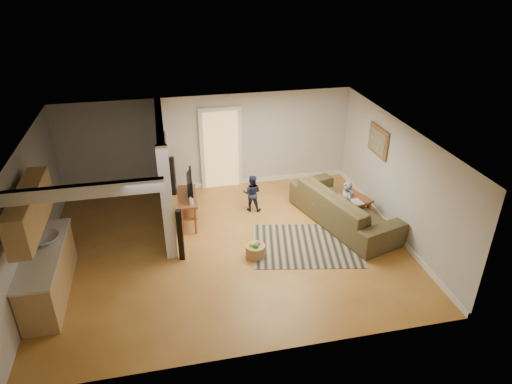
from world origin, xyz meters
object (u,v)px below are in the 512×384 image
speaker_left (180,235)px  toddler (252,210)px  sofa (342,223)px  speaker_right (173,176)px  toy_basket (255,250)px  tv_console (188,198)px  coffee_table (343,205)px  child (343,226)px

speaker_left → toddler: size_ratio=1.24×
speaker_left → toddler: 2.54m
toddler → sofa: bearing=172.1°
speaker_left → speaker_right: size_ratio=1.09×
toy_basket → toddler: (0.33, 1.91, -0.15)m
tv_console → speaker_left: size_ratio=1.01×
toy_basket → toddler: size_ratio=0.44×
coffee_table → toddler: 2.21m
speaker_left → speaker_right: bearing=98.6°
toy_basket → toddler: bearing=80.4°
toy_basket → speaker_left: bearing=171.1°
coffee_table → toddler: (-2.00, 0.87, -0.39)m
coffee_table → speaker_left: bearing=-168.0°
child → tv_console: bearing=-111.2°
tv_console → child: 3.64m
coffee_table → toy_basket: size_ratio=3.55×
speaker_right → toddler: bearing=-12.4°
coffee_table → speaker_left: 3.90m
toy_basket → child: 2.37m
child → coffee_table: bearing=158.4°
tv_console → speaker_left: bearing=-98.2°
tv_console → toddler: 1.71m
speaker_left → toy_basket: speaker_left is taller
toy_basket → child: size_ratio=0.36×
coffee_table → speaker_right: 4.35m
toddler → child: bearing=168.9°
toy_basket → child: child is taller
speaker_left → toddler: bearing=51.4°
tv_console → toy_basket: bearing=-50.3°
coffee_table → speaker_right: bearing=151.3°
coffee_table → toy_basket: (-2.32, -1.05, -0.24)m
speaker_left → toy_basket: (1.49, -0.24, -0.43)m
child → toddler: size_ratio=1.21×
speaker_right → toy_basket: speaker_right is taller
speaker_left → toddler: speaker_left is taller
speaker_right → tv_console: bearing=-58.7°
sofa → tv_console: tv_console is taller
sofa → child: bearing=148.1°
sofa → speaker_left: speaker_left is taller
tv_console → toy_basket: tv_console is taller
sofa → toddler: bearing=44.8°
coffee_table → child: 0.50m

